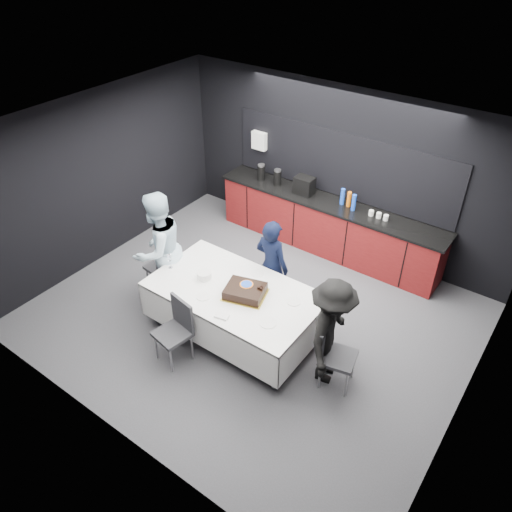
{
  "coord_description": "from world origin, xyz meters",
  "views": [
    {
      "loc": [
        3.26,
        -4.42,
        5.07
      ],
      "look_at": [
        0.0,
        0.1,
        1.05
      ],
      "focal_mm": 35.0,
      "sensor_mm": 36.0,
      "label": 1
    }
  ],
  "objects_px": {
    "chair_right": "(333,351)",
    "person_center": "(272,266)",
    "plate_stack": "(204,275)",
    "chair_left": "(164,265)",
    "person_left": "(159,249)",
    "person_right": "(331,332)",
    "party_table": "(235,298)",
    "champagne_flute": "(169,258)",
    "chair_near": "(177,326)",
    "cake_assembly": "(245,291)"
  },
  "relations": [
    {
      "from": "chair_right",
      "to": "person_center",
      "type": "relative_size",
      "value": 0.61
    },
    {
      "from": "cake_assembly",
      "to": "chair_left",
      "type": "bearing_deg",
      "value": 177.08
    },
    {
      "from": "chair_left",
      "to": "chair_near",
      "type": "bearing_deg",
      "value": -39.16
    },
    {
      "from": "party_table",
      "to": "chair_right",
      "type": "distance_m",
      "value": 1.52
    },
    {
      "from": "cake_assembly",
      "to": "person_left",
      "type": "xyz_separation_m",
      "value": [
        -1.56,
        -0.02,
        0.05
      ]
    },
    {
      "from": "party_table",
      "to": "cake_assembly",
      "type": "relative_size",
      "value": 3.59
    },
    {
      "from": "party_table",
      "to": "person_left",
      "type": "bearing_deg",
      "value": -179.07
    },
    {
      "from": "person_center",
      "to": "person_left",
      "type": "distance_m",
      "value": 1.67
    },
    {
      "from": "chair_left",
      "to": "person_center",
      "type": "xyz_separation_m",
      "value": [
        1.5,
        0.69,
        0.22
      ]
    },
    {
      "from": "plate_stack",
      "to": "person_right",
      "type": "bearing_deg",
      "value": 3.02
    },
    {
      "from": "party_table",
      "to": "champagne_flute",
      "type": "relative_size",
      "value": 10.36
    },
    {
      "from": "party_table",
      "to": "plate_stack",
      "type": "distance_m",
      "value": 0.53
    },
    {
      "from": "chair_left",
      "to": "person_left",
      "type": "xyz_separation_m",
      "value": [
        0.04,
        -0.1,
        0.36
      ]
    },
    {
      "from": "plate_stack",
      "to": "champagne_flute",
      "type": "height_order",
      "value": "champagne_flute"
    },
    {
      "from": "champagne_flute",
      "to": "person_left",
      "type": "xyz_separation_m",
      "value": [
        -0.33,
        0.11,
        -0.04
      ]
    },
    {
      "from": "person_center",
      "to": "person_right",
      "type": "bearing_deg",
      "value": 155.38
    },
    {
      "from": "champagne_flute",
      "to": "person_center",
      "type": "distance_m",
      "value": 1.46
    },
    {
      "from": "chair_near",
      "to": "party_table",
      "type": "bearing_deg",
      "value": 66.93
    },
    {
      "from": "person_center",
      "to": "chair_near",
      "type": "bearing_deg",
      "value": 77.66
    },
    {
      "from": "plate_stack",
      "to": "chair_right",
      "type": "height_order",
      "value": "chair_right"
    },
    {
      "from": "chair_near",
      "to": "plate_stack",
      "type": "bearing_deg",
      "value": 101.76
    },
    {
      "from": "person_left",
      "to": "person_right",
      "type": "bearing_deg",
      "value": 93.99
    },
    {
      "from": "person_left",
      "to": "person_right",
      "type": "xyz_separation_m",
      "value": [
        2.82,
        0.09,
        -0.14
      ]
    },
    {
      "from": "chair_left",
      "to": "person_center",
      "type": "relative_size",
      "value": 0.61
    },
    {
      "from": "champagne_flute",
      "to": "chair_near",
      "type": "distance_m",
      "value": 1.05
    },
    {
      "from": "person_center",
      "to": "person_left",
      "type": "bearing_deg",
      "value": 31.25
    },
    {
      "from": "cake_assembly",
      "to": "chair_right",
      "type": "xyz_separation_m",
      "value": [
        1.33,
        0.01,
        -0.31
      ]
    },
    {
      "from": "chair_near",
      "to": "person_right",
      "type": "distance_m",
      "value": 1.99
    },
    {
      "from": "chair_near",
      "to": "person_center",
      "type": "distance_m",
      "value": 1.63
    },
    {
      "from": "cake_assembly",
      "to": "person_right",
      "type": "xyz_separation_m",
      "value": [
        1.26,
        0.07,
        -0.08
      ]
    },
    {
      "from": "plate_stack",
      "to": "chair_near",
      "type": "bearing_deg",
      "value": -78.24
    },
    {
      "from": "cake_assembly",
      "to": "chair_right",
      "type": "bearing_deg",
      "value": 0.54
    },
    {
      "from": "champagne_flute",
      "to": "cake_assembly",
      "type": "bearing_deg",
      "value": 6.3
    },
    {
      "from": "chair_near",
      "to": "cake_assembly",
      "type": "bearing_deg",
      "value": 56.64
    },
    {
      "from": "chair_left",
      "to": "person_center",
      "type": "height_order",
      "value": "person_center"
    },
    {
      "from": "plate_stack",
      "to": "party_table",
      "type": "bearing_deg",
      "value": 4.26
    },
    {
      "from": "party_table",
      "to": "cake_assembly",
      "type": "height_order",
      "value": "cake_assembly"
    },
    {
      "from": "party_table",
      "to": "person_right",
      "type": "relative_size",
      "value": 1.52
    },
    {
      "from": "chair_left",
      "to": "person_left",
      "type": "distance_m",
      "value": 0.38
    },
    {
      "from": "party_table",
      "to": "champagne_flute",
      "type": "distance_m",
      "value": 1.09
    },
    {
      "from": "chair_left",
      "to": "person_left",
      "type": "relative_size",
      "value": 0.51
    },
    {
      "from": "chair_left",
      "to": "chair_near",
      "type": "height_order",
      "value": "same"
    },
    {
      "from": "chair_left",
      "to": "chair_near",
      "type": "distance_m",
      "value": 1.39
    },
    {
      "from": "chair_right",
      "to": "person_left",
      "type": "xyz_separation_m",
      "value": [
        -2.89,
        -0.03,
        0.36
      ]
    },
    {
      "from": "plate_stack",
      "to": "person_center",
      "type": "bearing_deg",
      "value": 54.2
    },
    {
      "from": "person_right",
      "to": "person_left",
      "type": "bearing_deg",
      "value": 78.57
    },
    {
      "from": "champagne_flute",
      "to": "chair_right",
      "type": "distance_m",
      "value": 2.6
    },
    {
      "from": "cake_assembly",
      "to": "plate_stack",
      "type": "relative_size",
      "value": 3.24
    },
    {
      "from": "chair_right",
      "to": "person_right",
      "type": "distance_m",
      "value": 0.25
    },
    {
      "from": "plate_stack",
      "to": "chair_left",
      "type": "height_order",
      "value": "chair_left"
    }
  ]
}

